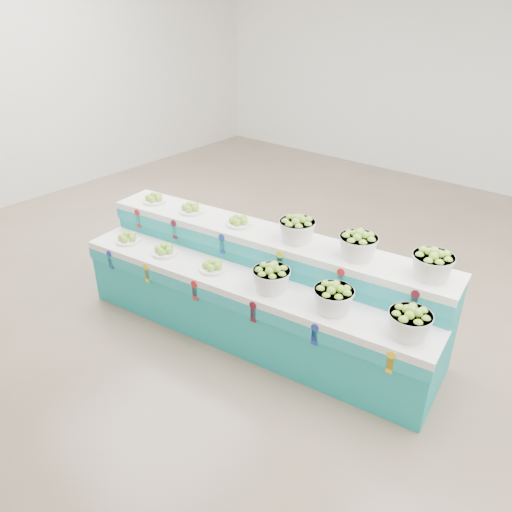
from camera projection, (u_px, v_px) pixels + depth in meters
The scene contains 15 objects.
ground at pixel (277, 296), 5.76m from camera, with size 10.00×10.00×0.00m, color brown.
back_wall at pixel (465, 65), 8.21m from camera, with size 10.00×10.00×0.00m, color silver.
display_stand at pixel (256, 288), 4.95m from camera, with size 3.70×0.96×1.02m, color teal, non-canonical shape.
plate_lower_left at pixel (127, 237), 5.36m from camera, with size 0.26×0.26×0.10m, color white.
plate_lower_mid at pixel (164, 249), 5.11m from camera, with size 0.26×0.26×0.10m, color white.
plate_lower_right at pixel (213, 265), 4.82m from camera, with size 0.26×0.26×0.10m, color white.
basket_lower_left at pixel (271, 278), 4.47m from camera, with size 0.34×0.34×0.25m, color silver, non-canonical shape.
basket_lower_mid at pixel (334, 298), 4.19m from camera, with size 0.34×0.34×0.25m, color silver, non-canonical shape.
basket_lower_right at pixel (410, 322), 3.88m from camera, with size 0.34×0.34×0.25m, color silver, non-canonical shape.
plate_upper_left at pixel (154, 198), 5.55m from camera, with size 0.26×0.26×0.10m, color white.
plate_upper_mid at pixel (191, 208), 5.31m from camera, with size 0.26×0.26×0.10m, color white.
plate_upper_right at pixel (239, 220), 5.02m from camera, with size 0.26×0.26×0.10m, color white.
basket_upper_left at pixel (297, 229), 4.67m from camera, with size 0.34×0.34×0.25m, color silver, non-canonical shape.
basket_upper_mid at pixel (358, 245), 4.38m from camera, with size 0.34×0.34×0.25m, color silver, non-canonical shape.
basket_upper_right at pixel (432, 264), 4.08m from camera, with size 0.34×0.34×0.25m, color silver, non-canonical shape.
Camera 1 is at (2.90, -3.90, 3.13)m, focal length 35.20 mm.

